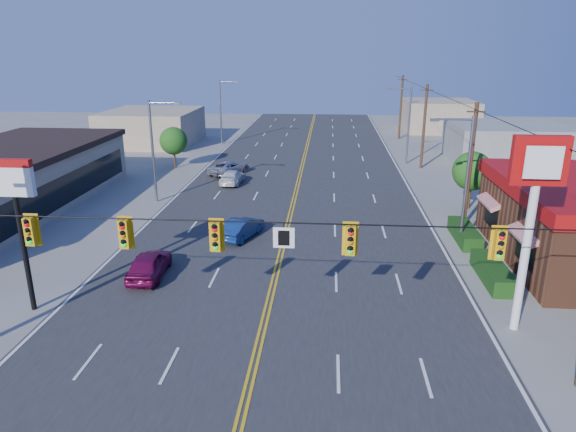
# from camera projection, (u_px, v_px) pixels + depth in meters

# --- Properties ---
(ground) EXTENTS (160.00, 160.00, 0.00)m
(ground) POSITION_uv_depth(u_px,v_px,m) (253.00, 370.00, 19.60)
(ground) COLOR gray
(ground) RESTS_ON ground
(road) EXTENTS (20.00, 120.00, 0.06)m
(road) POSITION_uv_depth(u_px,v_px,m) (291.00, 212.00, 38.54)
(road) COLOR #2D2D30
(road) RESTS_ON ground
(signal_span) EXTENTS (24.32, 0.34, 9.00)m
(signal_span) POSITION_uv_depth(u_px,v_px,m) (247.00, 252.00, 18.09)
(signal_span) COLOR #47301E
(signal_span) RESTS_ON ground
(kfc_pylon) EXTENTS (2.20, 0.36, 8.50)m
(kfc_pylon) POSITION_uv_depth(u_px,v_px,m) (534.00, 196.00, 20.68)
(kfc_pylon) COLOR white
(kfc_pylon) RESTS_ON ground
(pizza_hut_sign) EXTENTS (1.90, 0.30, 6.85)m
(pizza_hut_sign) POSITION_uv_depth(u_px,v_px,m) (16.00, 204.00, 22.60)
(pizza_hut_sign) COLOR black
(pizza_hut_sign) RESTS_ON ground
(streetlight_se) EXTENTS (2.55, 0.25, 8.00)m
(streetlight_se) POSITION_uv_depth(u_px,v_px,m) (464.00, 175.00, 30.64)
(streetlight_se) COLOR gray
(streetlight_se) RESTS_ON ground
(streetlight_ne) EXTENTS (2.55, 0.25, 8.00)m
(streetlight_ne) POSITION_uv_depth(u_px,v_px,m) (407.00, 121.00, 53.38)
(streetlight_ne) COLOR gray
(streetlight_ne) RESTS_ON ground
(streetlight_sw) EXTENTS (2.55, 0.25, 8.00)m
(streetlight_sw) POSITION_uv_depth(u_px,v_px,m) (155.00, 146.00, 39.85)
(streetlight_sw) COLOR gray
(streetlight_sw) RESTS_ON ground
(streetlight_nw) EXTENTS (2.55, 0.25, 8.00)m
(streetlight_nw) POSITION_uv_depth(u_px,v_px,m) (222.00, 109.00, 64.48)
(streetlight_nw) COLOR gray
(streetlight_nw) RESTS_ON ground
(utility_pole_near) EXTENTS (0.28, 0.28, 8.40)m
(utility_pole_near) POSITION_uv_depth(u_px,v_px,m) (470.00, 166.00, 34.43)
(utility_pole_near) COLOR #47301E
(utility_pole_near) RESTS_ON ground
(utility_pole_mid) EXTENTS (0.28, 0.28, 8.40)m
(utility_pole_mid) POSITION_uv_depth(u_px,v_px,m) (424.00, 127.00, 51.48)
(utility_pole_mid) COLOR #47301E
(utility_pole_mid) RESTS_ON ground
(utility_pole_far) EXTENTS (0.28, 0.28, 8.40)m
(utility_pole_far) POSITION_uv_depth(u_px,v_px,m) (401.00, 107.00, 68.53)
(utility_pole_far) COLOR #47301E
(utility_pole_far) RESTS_ON ground
(tree_kfc_rear) EXTENTS (2.94, 2.94, 4.41)m
(tree_kfc_rear) POSITION_uv_depth(u_px,v_px,m) (472.00, 171.00, 38.51)
(tree_kfc_rear) COLOR #47301E
(tree_kfc_rear) RESTS_ON ground
(tree_west) EXTENTS (2.80, 2.80, 4.20)m
(tree_west) POSITION_uv_depth(u_px,v_px,m) (174.00, 141.00, 51.92)
(tree_west) COLOR #47301E
(tree_west) RESTS_ON ground
(bld_east_mid) EXTENTS (12.00, 10.00, 4.00)m
(bld_east_mid) POSITION_uv_depth(u_px,v_px,m) (508.00, 143.00, 55.22)
(bld_east_mid) COLOR gray
(bld_east_mid) RESTS_ON ground
(bld_west_far) EXTENTS (11.00, 12.00, 4.20)m
(bld_west_far) POSITION_uv_depth(u_px,v_px,m) (152.00, 127.00, 65.93)
(bld_west_far) COLOR tan
(bld_west_far) RESTS_ON ground
(bld_east_far) EXTENTS (10.00, 10.00, 4.40)m
(bld_east_far) POSITION_uv_depth(u_px,v_px,m) (439.00, 116.00, 76.22)
(bld_east_far) COLOR tan
(bld_east_far) RESTS_ON ground
(car_magenta) EXTENTS (1.88, 4.22, 1.41)m
(car_magenta) POSITION_uv_depth(u_px,v_px,m) (149.00, 265.00, 27.37)
(car_magenta) COLOR maroon
(car_magenta) RESTS_ON ground
(car_blue) EXTENTS (2.61, 4.21, 1.31)m
(car_blue) POSITION_uv_depth(u_px,v_px,m) (242.00, 229.00, 33.02)
(car_blue) COLOR navy
(car_blue) RESTS_ON ground
(car_white) EXTENTS (1.95, 4.32, 1.23)m
(car_white) POSITION_uv_depth(u_px,v_px,m) (232.00, 178.00, 46.26)
(car_white) COLOR silver
(car_white) RESTS_ON ground
(car_silver) EXTENTS (3.98, 5.22, 1.32)m
(car_silver) POSITION_uv_depth(u_px,v_px,m) (229.00, 168.00, 49.73)
(car_silver) COLOR #B3B2B8
(car_silver) RESTS_ON ground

